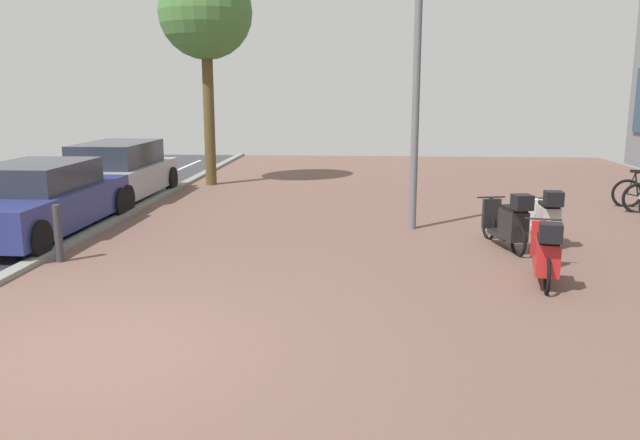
# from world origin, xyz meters

# --- Properties ---
(ground) EXTENTS (21.00, 40.00, 0.13)m
(ground) POSITION_xyz_m (1.43, 0.00, -0.02)
(ground) COLOR #2D2B32
(scooter_near) EXTENTS (0.52, 1.73, 1.02)m
(scooter_near) POSITION_xyz_m (5.80, 5.00, 0.45)
(scooter_near) COLOR black
(scooter_near) RESTS_ON ground
(scooter_mid) EXTENTS (0.67, 1.71, 1.03)m
(scooter_mid) POSITION_xyz_m (5.08, 4.57, 0.46)
(scooter_mid) COLOR black
(scooter_mid) RESTS_ON ground
(scooter_far) EXTENTS (0.68, 1.80, 0.97)m
(scooter_far) POSITION_xyz_m (5.16, 2.64, 0.44)
(scooter_far) COLOR black
(scooter_far) RESTS_ON ground
(parked_car_near) EXTENTS (1.95, 4.41, 1.32)m
(parked_car_near) POSITION_xyz_m (-3.35, 5.20, 0.63)
(parked_car_near) COLOR navy
(parked_car_near) RESTS_ON ground
(parked_car_far) EXTENTS (1.89, 4.32, 1.39)m
(parked_car_far) POSITION_xyz_m (-3.33, 8.97, 0.67)
(parked_car_far) COLOR #A5A5A9
(parked_car_far) RESTS_ON ground
(lamp_post) EXTENTS (0.20, 0.52, 6.28)m
(lamp_post) POSITION_xyz_m (3.61, 6.14, 3.47)
(lamp_post) COLOR slate
(lamp_post) RESTS_ON ground
(street_tree) EXTENTS (2.53, 2.53, 5.97)m
(street_tree) POSITION_xyz_m (-1.66, 11.66, 4.65)
(street_tree) COLOR brown
(street_tree) RESTS_ON ground
(bollard_far) EXTENTS (0.12, 0.12, 0.90)m
(bollard_far) POSITION_xyz_m (-2.05, 3.32, 0.45)
(bollard_far) COLOR #38383D
(bollard_far) RESTS_ON ground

